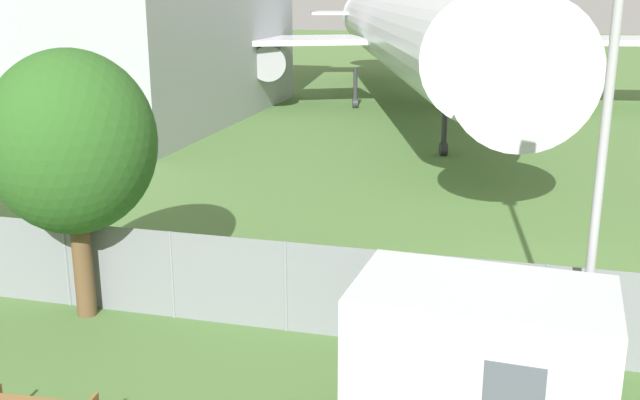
% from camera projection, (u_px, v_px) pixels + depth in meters
% --- Properties ---
extents(perimeter_fence, '(56.07, 0.07, 1.96)m').
position_uv_depth(perimeter_fence, '(286.00, 287.00, 15.33)').
color(perimeter_fence, gray).
rests_on(perimeter_fence, ground).
extents(airplane, '(35.56, 44.17, 13.46)m').
position_uv_depth(airplane, '(405.00, 31.00, 41.93)').
color(airplane, silver).
rests_on(airplane, ground).
extents(portable_cabin, '(4.03, 2.55, 2.54)m').
position_uv_depth(portable_cabin, '(480.00, 364.00, 11.60)').
color(portable_cabin, silver).
rests_on(portable_cabin, ground).
extents(tree_behind_benches, '(3.47, 3.47, 5.75)m').
position_uv_depth(tree_behind_benches, '(72.00, 143.00, 15.32)').
color(tree_behind_benches, brown).
rests_on(tree_behind_benches, ground).
extents(light_mast, '(0.44, 0.44, 8.77)m').
position_uv_depth(light_mast, '(609.00, 94.00, 11.81)').
color(light_mast, '#99999E').
rests_on(light_mast, ground).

